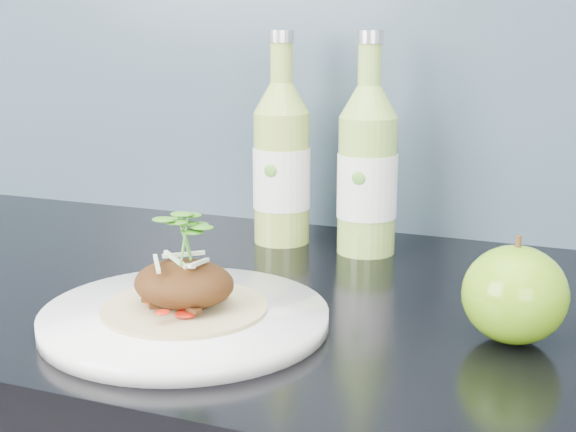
# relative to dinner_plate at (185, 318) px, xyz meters

# --- Properties ---
(dinner_plate) EXTENTS (0.33, 0.33, 0.02)m
(dinner_plate) POSITION_rel_dinner_plate_xyz_m (0.00, 0.00, 0.00)
(dinner_plate) COLOR white
(dinner_plate) RESTS_ON kitchen_counter
(pork_taco) EXTENTS (0.16, 0.16, 0.10)m
(pork_taco) POSITION_rel_dinner_plate_xyz_m (0.00, 0.00, 0.04)
(pork_taco) COLOR tan
(pork_taco) RESTS_ON dinner_plate
(green_apple) EXTENTS (0.10, 0.10, 0.10)m
(green_apple) POSITION_rel_dinner_plate_xyz_m (0.29, 0.08, 0.04)
(green_apple) COLOR #569310
(green_apple) RESTS_ON kitchen_counter
(cider_bottle_left) EXTENTS (0.09, 0.09, 0.27)m
(cider_bottle_left) POSITION_rel_dinner_plate_xyz_m (-0.03, 0.31, 0.09)
(cider_bottle_left) COLOR #9CB64C
(cider_bottle_left) RESTS_ON kitchen_counter
(cider_bottle_right) EXTENTS (0.08, 0.08, 0.27)m
(cider_bottle_right) POSITION_rel_dinner_plate_xyz_m (0.08, 0.31, 0.09)
(cider_bottle_right) COLOR #92BC4E
(cider_bottle_right) RESTS_ON kitchen_counter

